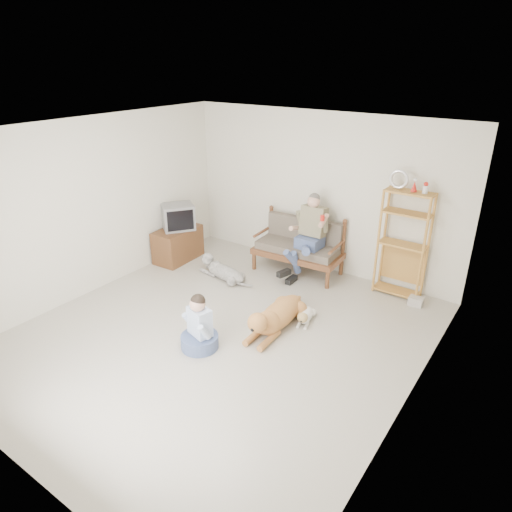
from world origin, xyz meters
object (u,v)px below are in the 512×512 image
Objects in this scene: loveseat at (300,245)px; tv_stand at (178,244)px; etagere at (403,243)px; golden_retriever at (275,316)px.

loveseat is 2.27m from tv_stand.
etagere is 2.15× the size of tv_stand.
etagere is 1.27× the size of golden_retriever.
golden_retriever is (2.75, -0.95, -0.11)m from tv_stand.
etagere reaches higher than loveseat.
tv_stand is at bearing 158.47° from golden_retriever.
loveseat reaches higher than tv_stand.
tv_stand is (-3.79, -1.03, -0.57)m from etagere.
etagere is (1.70, 0.16, 0.38)m from loveseat.
tv_stand is at bearing -164.80° from etagere.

